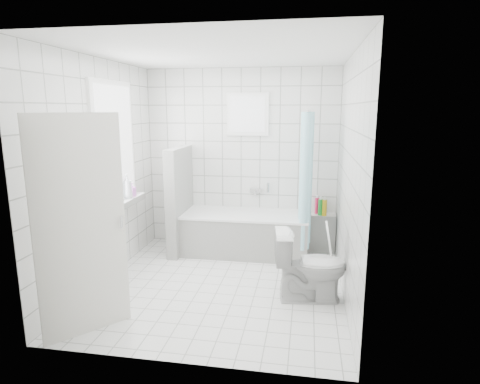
# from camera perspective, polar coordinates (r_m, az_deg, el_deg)

# --- Properties ---
(ground) EXTENTS (3.00, 3.00, 0.00)m
(ground) POSITION_cam_1_polar(r_m,az_deg,el_deg) (4.84, -2.83, -13.04)
(ground) COLOR white
(ground) RESTS_ON ground
(ceiling) EXTENTS (3.00, 3.00, 0.00)m
(ceiling) POSITION_cam_1_polar(r_m,az_deg,el_deg) (4.43, -3.19, 19.15)
(ceiling) COLOR white
(ceiling) RESTS_ON ground
(wall_back) EXTENTS (2.80, 0.02, 2.60)m
(wall_back) POSITION_cam_1_polar(r_m,az_deg,el_deg) (5.91, 0.16, 4.68)
(wall_back) COLOR white
(wall_back) RESTS_ON ground
(wall_front) EXTENTS (2.80, 0.02, 2.60)m
(wall_front) POSITION_cam_1_polar(r_m,az_deg,el_deg) (3.04, -9.15, -2.30)
(wall_front) COLOR white
(wall_front) RESTS_ON ground
(wall_left) EXTENTS (0.02, 3.00, 2.60)m
(wall_left) POSITION_cam_1_polar(r_m,az_deg,el_deg) (4.95, -19.06, 2.64)
(wall_left) COLOR white
(wall_left) RESTS_ON ground
(wall_right) EXTENTS (0.02, 3.00, 2.60)m
(wall_right) POSITION_cam_1_polar(r_m,az_deg,el_deg) (4.37, 15.23, 1.74)
(wall_right) COLOR white
(wall_right) RESTS_ON ground
(window_left) EXTENTS (0.01, 0.90, 1.40)m
(window_left) POSITION_cam_1_polar(r_m,az_deg,el_deg) (5.16, -17.25, 6.46)
(window_left) COLOR white
(window_left) RESTS_ON wall_left
(window_back) EXTENTS (0.50, 0.01, 0.50)m
(window_back) POSITION_cam_1_polar(r_m,az_deg,el_deg) (5.81, 1.08, 10.98)
(window_back) COLOR white
(window_back) RESTS_ON wall_back
(window_sill) EXTENTS (0.18, 1.02, 0.08)m
(window_sill) POSITION_cam_1_polar(r_m,az_deg,el_deg) (5.25, -16.32, -1.59)
(window_sill) COLOR white
(window_sill) RESTS_ON wall_left
(door) EXTENTS (0.55, 0.63, 2.00)m
(door) POSITION_cam_1_polar(r_m,az_deg,el_deg) (3.81, -21.68, -4.77)
(door) COLOR silver
(door) RESTS_ON ground
(bathtub) EXTENTS (1.76, 0.77, 0.58)m
(bathtub) POSITION_cam_1_polar(r_m,az_deg,el_deg) (5.75, 0.81, -5.85)
(bathtub) COLOR white
(bathtub) RESTS_ON ground
(partition_wall) EXTENTS (0.15, 0.85, 1.50)m
(partition_wall) POSITION_cam_1_polar(r_m,az_deg,el_deg) (5.79, -8.55, -1.13)
(partition_wall) COLOR white
(partition_wall) RESTS_ON ground
(tiled_ledge) EXTENTS (0.40, 0.24, 0.55)m
(tiled_ledge) POSITION_cam_1_polar(r_m,az_deg,el_deg) (5.94, 11.43, -5.66)
(tiled_ledge) COLOR white
(tiled_ledge) RESTS_ON ground
(toilet) EXTENTS (0.81, 0.52, 0.77)m
(toilet) POSITION_cam_1_polar(r_m,az_deg,el_deg) (4.42, 9.95, -10.27)
(toilet) COLOR white
(toilet) RESTS_ON ground
(curtain_rod) EXTENTS (0.02, 0.80, 0.02)m
(curtain_rod) POSITION_cam_1_polar(r_m,az_deg,el_deg) (5.39, 9.66, 11.29)
(curtain_rod) COLOR silver
(curtain_rod) RESTS_ON wall_back
(shower_curtain) EXTENTS (0.14, 0.48, 1.78)m
(shower_curtain) POSITION_cam_1_polar(r_m,az_deg,el_deg) (5.34, 9.33, 1.58)
(shower_curtain) COLOR #46BBCD
(shower_curtain) RESTS_ON curtain_rod
(tub_faucet) EXTENTS (0.18, 0.06, 0.06)m
(tub_faucet) POSITION_cam_1_polar(r_m,az_deg,el_deg) (5.91, 2.28, 0.25)
(tub_faucet) COLOR silver
(tub_faucet) RESTS_ON wall_back
(sill_bottles) EXTENTS (0.17, 0.77, 0.32)m
(sill_bottles) POSITION_cam_1_polar(r_m,az_deg,el_deg) (5.12, -16.79, 0.18)
(sill_bottles) COLOR #31D4E0
(sill_bottles) RESTS_ON window_sill
(ledge_bottles) EXTENTS (0.16, 0.18, 0.23)m
(ledge_bottles) POSITION_cam_1_polar(r_m,az_deg,el_deg) (5.79, 11.39, -2.09)
(ledge_bottles) COLOR #168527
(ledge_bottles) RESTS_ON tiled_ledge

